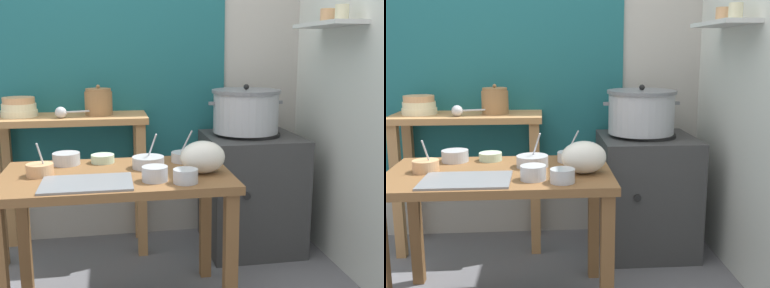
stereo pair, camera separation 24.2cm
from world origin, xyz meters
The scene contains 18 objects.
wall_back centered at (0.08, 1.10, 1.30)m, with size 4.40×0.12×2.60m.
wall_right centered at (1.40, 0.20, 1.30)m, with size 0.30×3.20×2.60m.
prep_table centered at (0.02, 0.05, 0.61)m, with size 1.10×0.66×0.72m.
back_shelf_table centered at (-0.25, 0.83, 0.68)m, with size 0.96×0.40×0.90m.
stove_block centered at (0.91, 0.70, 0.38)m, with size 0.60×0.61×0.78m.
steamer_pot centered at (0.87, 0.72, 0.92)m, with size 0.49×0.44×0.31m.
clay_pot centered at (-0.07, 0.83, 0.98)m, with size 0.17×0.17×0.19m.
bowl_stack_enamel centered at (-0.55, 0.85, 0.96)m, with size 0.22×0.22×0.12m.
ladle centered at (-0.28, 0.73, 0.94)m, with size 0.30×0.11×0.07m.
serving_tray centered at (-0.11, -0.12, 0.72)m, with size 0.40×0.28×0.01m, color slate.
plastic_bag centered at (0.43, -0.02, 0.80)m, with size 0.22×0.18×0.16m, color silver.
prep_bowl_0 centered at (0.18, 0.13, 0.75)m, with size 0.16×0.16×0.18m.
prep_bowl_1 centered at (-0.33, 0.06, 0.75)m, with size 0.13×0.13×0.16m.
prep_bowl_2 centered at (0.19, -0.12, 0.76)m, with size 0.12×0.12×0.07m.
prep_bowl_3 centered at (-0.23, 0.27, 0.75)m, with size 0.14×0.14×0.06m.
prep_bowl_4 centered at (0.39, 0.23, 0.75)m, with size 0.14×0.14×0.17m.
prep_bowl_5 centered at (-0.04, 0.28, 0.74)m, with size 0.12×0.12×0.04m.
prep_bowl_6 centered at (0.33, -0.18, 0.75)m, with size 0.11×0.11×0.06m.
Camera 2 is at (0.24, -2.17, 1.30)m, focal length 43.22 mm.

